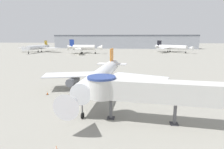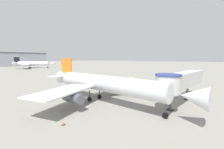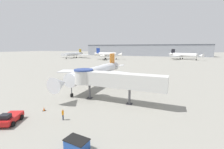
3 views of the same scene
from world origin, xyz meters
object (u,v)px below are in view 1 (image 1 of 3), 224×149
Objects in this scene: traffic_cone_port_wing at (47,93)px; traffic_cone_starboard_wing at (154,96)px; background_jet_gold_tail at (38,47)px; traffic_cone_near_nose at (56,149)px; main_airplane at (102,76)px; jet_bridge at (145,90)px; background_jet_black_tail at (172,47)px; background_jet_blue_tail at (83,47)px.

traffic_cone_starboard_wing reaches higher than traffic_cone_port_wing.
background_jet_gold_tail is (-62.02, 106.12, 3.91)m from traffic_cone_port_wing.
main_airplane is at bearing 87.13° from traffic_cone_near_nose.
jet_bridge reaches higher than traffic_cone_starboard_wing.
traffic_cone_port_wing is 22.20m from traffic_cone_starboard_wing.
traffic_cone_starboard_wing is at bearing -9.41° from main_airplane.
traffic_cone_starboard_wing is (12.07, 18.52, 0.02)m from traffic_cone_near_nose.
traffic_cone_starboard_wing is at bearing -148.86° from background_jet_black_tail.
jet_bridge is 27.09× the size of traffic_cone_port_wing.
background_jet_blue_tail is at bearing 104.77° from traffic_cone_near_nose.
background_jet_gold_tail is at bearing 129.98° from jet_bridge.
background_jet_gold_tail is (-81.63, 115.91, -0.40)m from jet_bridge.
traffic_cone_near_nose is (-9.50, -8.09, -4.29)m from jet_bridge.
traffic_cone_port_wing is 129.86m from background_jet_black_tail.
background_jet_blue_tail is at bearing 110.98° from main_airplane.
traffic_cone_port_wing is at bearing 119.49° from traffic_cone_near_nose.
jet_bridge is 0.63× the size of background_jet_blue_tail.
traffic_cone_port_wing is 0.96× the size of traffic_cone_near_nose.
jet_bridge is 13.19m from traffic_cone_near_nose.
background_jet_gold_tail is (-84.21, 105.48, 3.88)m from traffic_cone_starboard_wing.
main_airplane is 0.90× the size of background_jet_gold_tail.
background_jet_black_tail is at bearing 81.86° from jet_bridge.
background_jet_black_tail is at bearing 74.06° from traffic_cone_near_nose.
background_jet_gold_tail is (-111.51, -13.88, -0.03)m from background_jet_black_tail.
background_jet_gold_tail is (-73.18, 103.13, 0.48)m from main_airplane.
traffic_cone_near_nose is at bearing -123.10° from traffic_cone_starboard_wing.
traffic_cone_port_wing is at bearing 158.29° from jet_bridge.
background_jet_blue_tail is at bearing 101.78° from traffic_cone_port_wing.
jet_bridge is 22.34m from traffic_cone_port_wing.
traffic_cone_near_nose is 0.03× the size of background_jet_black_tail.
background_jet_blue_tail is (-31.61, 95.07, 0.94)m from main_airplane.
background_jet_gold_tail is at bearing 120.19° from traffic_cone_near_nose.
background_jet_black_tail is at bearing -76.54° from background_jet_blue_tail.
background_jet_blue_tail is (-69.93, -21.95, 0.43)m from background_jet_black_tail.
background_jet_black_tail is (49.49, 120.00, 3.94)m from traffic_cone_port_wing.
jet_bridge is at bearing -53.93° from main_airplane.
traffic_cone_starboard_wing is 0.03× the size of background_jet_black_tail.
background_jet_gold_tail is at bearing 127.95° from main_airplane.
background_jet_blue_tail reaches higher than traffic_cone_near_nose.
main_airplane is 1.75× the size of jet_bridge.
background_jet_black_tail is 0.76× the size of background_jet_gold_tail.
traffic_cone_port_wing is 100.25m from background_jet_blue_tail.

